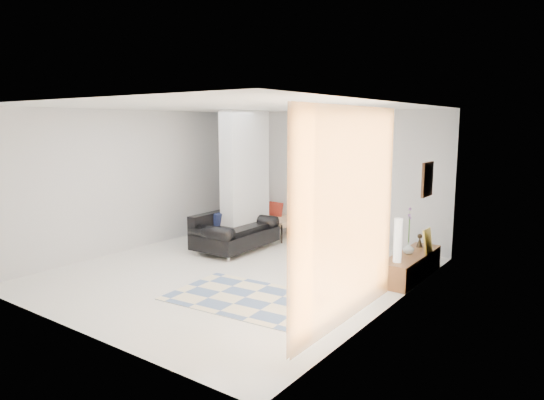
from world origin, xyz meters
The scene contains 17 objects.
floor centered at (0.00, 0.00, 0.00)m, with size 6.00×6.00×0.00m, color white.
ceiling centered at (0.00, 0.00, 2.80)m, with size 6.00×6.00×0.00m, color white.
wall_back centered at (0.00, 3.00, 1.40)m, with size 6.00×6.00×0.00m, color silver.
wall_front centered at (0.00, -3.00, 1.40)m, with size 6.00×6.00×0.00m, color silver.
wall_left centered at (-2.75, 0.00, 1.40)m, with size 6.00×6.00×0.00m, color silver.
wall_right centered at (2.75, 0.00, 1.40)m, with size 6.00×6.00×0.00m, color silver.
partition_column centered at (-1.10, 1.60, 1.40)m, with size 0.35×1.20×2.80m, color silver.
hallway_door centered at (-2.10, 2.96, 1.02)m, with size 0.85×0.06×2.04m, color beige.
curtain centered at (2.67, -1.15, 1.45)m, with size 2.55×2.55×0.00m, color orange.
wall_art centered at (2.72, 1.46, 1.65)m, with size 0.04×0.45×0.55m, color #3E2311.
media_console centered at (2.52, 1.46, 0.21)m, with size 0.45×1.71×0.80m.
loveseat centered at (-1.07, 1.15, 0.35)m, with size 1.06×1.76×0.76m.
daybed centered at (-1.42, 2.63, 0.41)m, with size 1.91×0.97×0.77m.
area_rug centered at (0.90, -0.90, 0.01)m, with size 2.19×1.46×0.01m, color beige.
cylinder_lamp centered at (2.50, 0.87, 0.74)m, with size 0.13×0.13×0.68m, color silver.
bronze_figurine centered at (2.47, 1.99, 0.52)m, with size 0.12×0.12×0.23m, color black, non-canonical shape.
vase centered at (2.47, 1.44, 0.50)m, with size 0.18×0.18×0.19m, color silver.
Camera 1 is at (5.17, -6.18, 2.51)m, focal length 32.00 mm.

